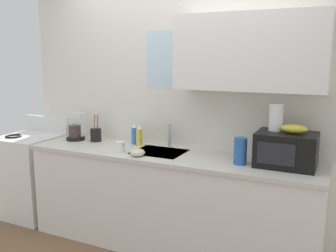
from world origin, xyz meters
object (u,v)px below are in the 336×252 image
at_px(stove_range, 32,175).
at_px(microwave, 286,150).
at_px(paper_towel_roll, 276,117).
at_px(coffee_maker, 77,130).
at_px(small_bowl, 138,152).
at_px(mug_white, 120,147).
at_px(dish_soap_bottle_blue, 135,135).
at_px(utensil_crock, 96,134).
at_px(banana_bunch, 294,129).
at_px(dish_soap_bottle_yellow, 139,136).
at_px(cereal_canister, 240,151).

relative_size(stove_range, microwave, 2.35).
relative_size(microwave, paper_towel_roll, 2.09).
relative_size(coffee_maker, small_bowl, 2.15).
bearing_deg(stove_range, mug_white, -6.44).
bearing_deg(paper_towel_roll, stove_range, -177.87).
height_order(paper_towel_roll, coffee_maker, paper_towel_roll).
relative_size(paper_towel_roll, mug_white, 2.32).
bearing_deg(stove_range, microwave, 0.95).
relative_size(paper_towel_roll, dish_soap_bottle_blue, 1.09).
relative_size(paper_towel_roll, utensil_crock, 0.80).
relative_size(banana_bunch, coffee_maker, 0.71).
xyz_separation_m(microwave, mug_white, (-1.43, -0.19, -0.09)).
bearing_deg(banana_bunch, paper_towel_roll, 161.57).
bearing_deg(microwave, banana_bunch, 1.77).
xyz_separation_m(paper_towel_roll, mug_white, (-1.33, -0.24, -0.33)).
height_order(stove_range, dish_soap_bottle_yellow, dish_soap_bottle_yellow).
distance_m(utensil_crock, small_bowl, 0.75).
xyz_separation_m(banana_bunch, utensil_crock, (-1.94, 0.07, -0.23)).
distance_m(dish_soap_bottle_yellow, utensil_crock, 0.50).
height_order(dish_soap_bottle_blue, utensil_crock, utensil_crock).
bearing_deg(stove_range, coffee_maker, 10.24).
xyz_separation_m(stove_range, coffee_maker, (0.58, 0.10, 0.55)).
distance_m(banana_bunch, paper_towel_roll, 0.18).
distance_m(stove_range, coffee_maker, 0.80).
bearing_deg(cereal_canister, stove_range, 178.70).
distance_m(stove_range, utensil_crock, 0.97).
bearing_deg(stove_range, small_bowl, -7.77).
height_order(microwave, mug_white, microwave).
relative_size(microwave, cereal_canister, 2.14).
distance_m(stove_range, dish_soap_bottle_blue, 1.35).
distance_m(banana_bunch, small_bowl, 1.31).
relative_size(banana_bunch, paper_towel_roll, 0.91).
height_order(cereal_canister, utensil_crock, utensil_crock).
height_order(cereal_canister, small_bowl, cereal_canister).
bearing_deg(small_bowl, banana_bunch, 11.24).
relative_size(dish_soap_bottle_blue, cereal_canister, 0.94).
bearing_deg(coffee_maker, utensil_crock, 2.86).
bearing_deg(dish_soap_bottle_yellow, coffee_maker, -177.33).
height_order(stove_range, small_bowl, stove_range).
distance_m(paper_towel_roll, dish_soap_bottle_yellow, 1.32).
xyz_separation_m(dish_soap_bottle_blue, mug_white, (0.04, -0.33, -0.05)).
xyz_separation_m(stove_range, dish_soap_bottle_yellow, (1.31, 0.14, 0.54)).
bearing_deg(banana_bunch, dish_soap_bottle_yellow, 176.32).
distance_m(microwave, mug_white, 1.44).
relative_size(dish_soap_bottle_blue, utensil_crock, 0.73).
bearing_deg(utensil_crock, paper_towel_roll, -0.63).
relative_size(coffee_maker, dish_soap_bottle_yellow, 1.38).
height_order(paper_towel_roll, small_bowl, paper_towel_roll).
bearing_deg(banana_bunch, dish_soap_bottle_blue, 174.80).
relative_size(dish_soap_bottle_yellow, utensil_crock, 0.74).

